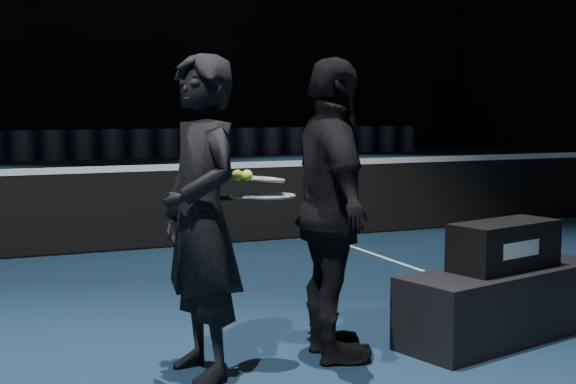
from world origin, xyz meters
name	(u,v)px	position (x,y,z in m)	size (l,w,h in m)	color
floor	(322,237)	(0.00, 0.00, 0.00)	(36.00, 36.00, 0.00)	black
wall_back	(80,0)	(0.00, 18.00, 5.00)	(30.00, 30.00, 0.00)	black
court_lines	(322,236)	(0.00, 0.00, 0.00)	(10.98, 23.78, 0.01)	white
net_mesh	(322,200)	(0.00, 0.00, 0.45)	(12.80, 0.02, 0.86)	black
net_tape	(322,163)	(0.00, 0.00, 0.92)	(12.80, 0.03, 0.07)	white
sponsor_backdrop	(98,144)	(0.00, 15.50, 0.45)	(22.00, 0.15, 0.90)	black
player_bench	(503,303)	(-0.73, -4.40, 0.24)	(1.63, 0.54, 0.49)	black
racket_bag	(504,245)	(-0.73, -4.40, 0.65)	(0.82, 0.35, 0.33)	black
bag_signature	(521,249)	(-0.73, -4.58, 0.65)	(0.38, 0.00, 0.11)	white
player_a	(201,217)	(-2.87, -4.32, 0.95)	(0.70, 0.46, 1.91)	black
player_b	(332,210)	(-2.02, -4.34, 0.95)	(1.12, 0.47, 1.91)	black
racket_lower	(273,196)	(-2.42, -4.33, 1.06)	(0.68, 0.22, 0.03)	black
racket_upper	(263,179)	(-2.47, -4.29, 1.16)	(0.68, 0.22, 0.03)	black
tennis_balls	(242,173)	(-2.62, -4.32, 1.21)	(0.12, 0.10, 0.12)	gold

